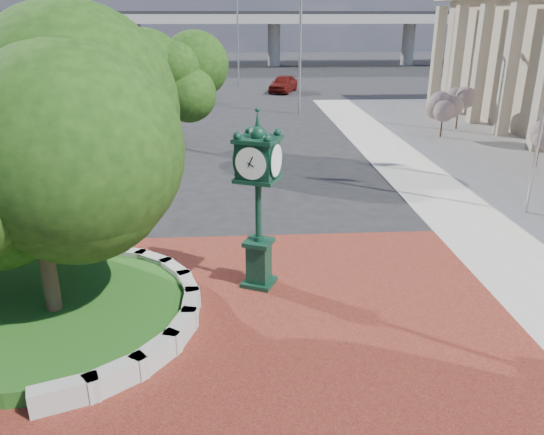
{
  "coord_description": "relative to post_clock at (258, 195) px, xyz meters",
  "views": [
    {
      "loc": [
        -0.57,
        -11.27,
        6.88
      ],
      "look_at": [
        0.26,
        1.5,
        2.0
      ],
      "focal_mm": 35.0,
      "sensor_mm": 36.0,
      "label": 1
    }
  ],
  "objects": [
    {
      "name": "parked_car",
      "position": [
        3.97,
        38.94,
        -1.79
      ],
      "size": [
        3.5,
        5.13,
        1.62
      ],
      "primitive_type": "imported",
      "rotation": [
        0.0,
        0.0,
        -0.37
      ],
      "color": "#58100C",
      "rests_on": "ground"
    },
    {
      "name": "plaza",
      "position": [
        0.09,
        -2.58,
        -2.59
      ],
      "size": [
        12.0,
        12.0,
        0.04
      ],
      "primitive_type": "cube",
      "color": "maroon",
      "rests_on": "ground"
    },
    {
      "name": "shrub_far",
      "position": [
        13.62,
        20.4,
        -1.01
      ],
      "size": [
        1.2,
        1.2,
        2.2
      ],
      "color": "#38281C",
      "rests_on": "ground"
    },
    {
      "name": "ground",
      "position": [
        0.09,
        -1.58,
        -2.61
      ],
      "size": [
        200.0,
        200.0,
        0.0
      ],
      "primitive_type": "plane",
      "color": "black",
      "rests_on": "ground"
    },
    {
      "name": "street_lamp_far",
      "position": [
        -0.06,
        43.66,
        2.74
      ],
      "size": [
        2.04,
        0.54,
        9.12
      ],
      "color": "slate",
      "rests_on": "ground"
    },
    {
      "name": "street_lamp_near",
      "position": [
        4.37,
        26.82,
        3.43
      ],
      "size": [
        2.31,
        0.47,
        10.29
      ],
      "color": "slate",
      "rests_on": "ground"
    },
    {
      "name": "planter_wall",
      "position": [
        -2.62,
        -1.58,
        -2.34
      ],
      "size": [
        2.96,
        6.77,
        0.54
      ],
      "color": "#9E9B93",
      "rests_on": "ground"
    },
    {
      "name": "shrub_mid",
      "position": [
        11.72,
        18.05,
        -1.01
      ],
      "size": [
        1.2,
        1.2,
        2.2
      ],
      "color": "#38281C",
      "rests_on": "ground"
    },
    {
      "name": "tree_planter",
      "position": [
        -4.91,
        -1.58,
        1.12
      ],
      "size": [
        5.2,
        5.2,
        6.33
      ],
      "color": "#38281C",
      "rests_on": "ground"
    },
    {
      "name": "tree_street",
      "position": [
        -3.91,
        16.42,
        0.63
      ],
      "size": [
        4.4,
        4.4,
        5.45
      ],
      "color": "#38281C",
      "rests_on": "ground"
    },
    {
      "name": "grass_bed",
      "position": [
        -4.91,
        -1.58,
        -2.41
      ],
      "size": [
        6.1,
        6.1,
        0.4
      ],
      "primitive_type": "cylinder",
      "color": "#1A4C15",
      "rests_on": "ground"
    },
    {
      "name": "shrub_near",
      "position": [
        13.82,
        11.03,
        -1.01
      ],
      "size": [
        1.2,
        1.2,
        2.2
      ],
      "color": "#38281C",
      "rests_on": "ground"
    },
    {
      "name": "post_clock",
      "position": [
        0.0,
        0.0,
        0.0
      ],
      "size": [
        1.23,
        1.23,
        4.74
      ],
      "color": "black",
      "rests_on": "ground"
    },
    {
      "name": "overpass",
      "position": [
        -0.13,
        68.42,
        3.93
      ],
      "size": [
        90.0,
        12.0,
        7.5
      ],
      "color": "#9E9B93",
      "rests_on": "ground"
    }
  ]
}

